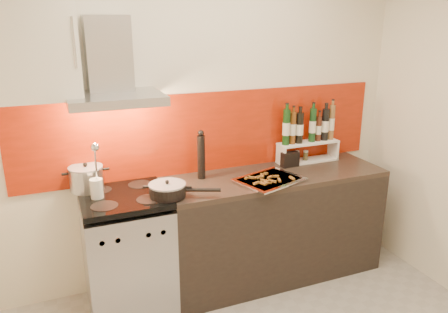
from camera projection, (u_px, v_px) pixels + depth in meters
name	position (u px, v px, depth m)	size (l,w,h in m)	color
back_wall	(203.00, 123.00, 3.45)	(3.40, 0.02, 2.60)	silver
backsplash	(209.00, 132.00, 3.48)	(3.00, 0.02, 0.64)	maroon
range_stove	(128.00, 254.00, 3.19)	(0.60, 0.60, 0.91)	#B7B7BA
counter	(273.00, 225.00, 3.62)	(1.80, 0.60, 0.90)	black
range_hood	(111.00, 72.00, 2.92)	(0.62, 0.50, 0.61)	#B7B7BA
upper_cabinet	(17.00, 42.00, 2.65)	(0.70, 0.35, 0.72)	silver
stock_pot	(86.00, 178.00, 3.11)	(0.24, 0.24, 0.21)	#B7B7BA
saute_pan	(169.00, 190.00, 3.01)	(0.47, 0.28, 0.12)	black
utensil_jar	(96.00, 183.00, 2.96)	(0.09, 0.13, 0.42)	silver
pepper_mill	(201.00, 155.00, 3.34)	(0.06, 0.06, 0.39)	black
step_shelf	(308.00, 136.00, 3.72)	(0.55, 0.15, 0.48)	white
caddy_box	(290.00, 160.00, 3.64)	(0.15, 0.06, 0.13)	black
baking_tray	(269.00, 180.00, 3.32)	(0.56, 0.49, 0.03)	silver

